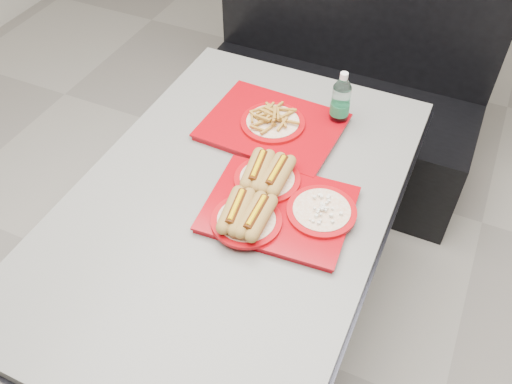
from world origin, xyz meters
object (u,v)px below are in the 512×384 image
at_px(booth_bench, 337,93).
at_px(water_bottle, 340,103).
at_px(diner_table, 232,233).
at_px(tray_near, 274,202).
at_px(tray_far, 273,124).

height_order(booth_bench, water_bottle, booth_bench).
height_order(diner_table, tray_near, tray_near).
bearing_deg(tray_near, water_bottle, 84.52).
distance_m(tray_near, water_bottle, 0.46).
distance_m(diner_table, water_bottle, 0.55).
xyz_separation_m(booth_bench, tray_far, (-0.01, -0.76, 0.37)).
height_order(diner_table, tray_far, tray_far).
bearing_deg(diner_table, booth_bench, 90.00).
bearing_deg(diner_table, tray_far, 91.61).
distance_m(diner_table, tray_near, 0.24).
distance_m(booth_bench, tray_near, 1.16).
bearing_deg(diner_table, tray_near, 2.99).
bearing_deg(tray_near, booth_bench, 97.06).
bearing_deg(tray_far, tray_near, -66.33).
relative_size(diner_table, tray_near, 3.29).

